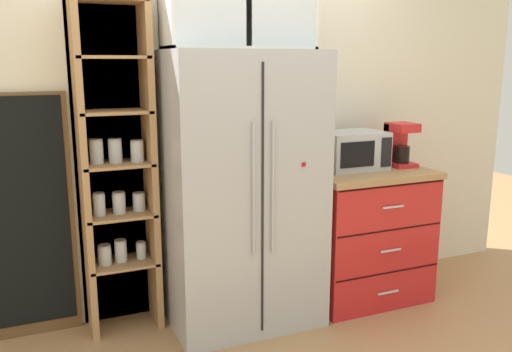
{
  "coord_description": "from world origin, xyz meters",
  "views": [
    {
      "loc": [
        -1.19,
        -3.03,
        1.67
      ],
      "look_at": [
        0.1,
        0.02,
        0.95
      ],
      "focal_mm": 37.46,
      "sensor_mm": 36.0,
      "label": 1
    }
  ],
  "objects_px": {
    "refrigerator": "(241,191)",
    "mug_navy": "(362,161)",
    "chalkboard_menu": "(21,218)",
    "coffee_maker": "(399,144)",
    "bottle_amber": "(322,158)",
    "microwave": "(352,150)"
  },
  "relations": [
    {
      "from": "refrigerator",
      "to": "bottle_amber",
      "type": "xyz_separation_m",
      "value": [
        0.57,
        -0.01,
        0.17
      ]
    },
    {
      "from": "refrigerator",
      "to": "bottle_amber",
      "type": "distance_m",
      "value": 0.6
    },
    {
      "from": "mug_navy",
      "to": "bottle_amber",
      "type": "height_order",
      "value": "bottle_amber"
    },
    {
      "from": "coffee_maker",
      "to": "mug_navy",
      "type": "xyz_separation_m",
      "value": [
        -0.28,
        0.03,
        -0.11
      ]
    },
    {
      "from": "refrigerator",
      "to": "bottle_amber",
      "type": "bearing_deg",
      "value": -1.0
    },
    {
      "from": "microwave",
      "to": "mug_navy",
      "type": "xyz_separation_m",
      "value": [
        0.08,
        -0.01,
        -0.08
      ]
    },
    {
      "from": "refrigerator",
      "to": "mug_navy",
      "type": "distance_m",
      "value": 0.94
    },
    {
      "from": "microwave",
      "to": "chalkboard_menu",
      "type": "xyz_separation_m",
      "value": [
        -2.14,
        0.25,
        -0.31
      ]
    },
    {
      "from": "refrigerator",
      "to": "microwave",
      "type": "relative_size",
      "value": 3.94
    },
    {
      "from": "microwave",
      "to": "refrigerator",
      "type": "bearing_deg",
      "value": -176.26
    },
    {
      "from": "mug_navy",
      "to": "chalkboard_menu",
      "type": "bearing_deg",
      "value": 173.26
    },
    {
      "from": "coffee_maker",
      "to": "refrigerator",
      "type": "bearing_deg",
      "value": -179.37
    },
    {
      "from": "chalkboard_menu",
      "to": "refrigerator",
      "type": "bearing_deg",
      "value": -13.34
    },
    {
      "from": "microwave",
      "to": "mug_navy",
      "type": "distance_m",
      "value": 0.11
    },
    {
      "from": "mug_navy",
      "to": "chalkboard_menu",
      "type": "xyz_separation_m",
      "value": [
        -2.22,
        0.26,
        -0.23
      ]
    },
    {
      "from": "coffee_maker",
      "to": "chalkboard_menu",
      "type": "bearing_deg",
      "value": 173.34
    },
    {
      "from": "refrigerator",
      "to": "coffee_maker",
      "type": "relative_size",
      "value": 5.59
    },
    {
      "from": "mug_navy",
      "to": "bottle_amber",
      "type": "bearing_deg",
      "value": -171.48
    },
    {
      "from": "coffee_maker",
      "to": "bottle_amber",
      "type": "height_order",
      "value": "coffee_maker"
    },
    {
      "from": "chalkboard_menu",
      "to": "coffee_maker",
      "type": "bearing_deg",
      "value": -6.66
    },
    {
      "from": "coffee_maker",
      "to": "microwave",
      "type": "bearing_deg",
      "value": 173.44
    },
    {
      "from": "refrigerator",
      "to": "mug_navy",
      "type": "relative_size",
      "value": 16.13
    }
  ]
}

